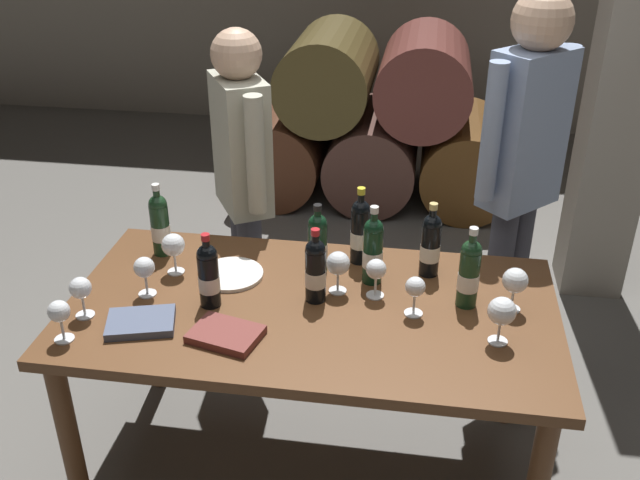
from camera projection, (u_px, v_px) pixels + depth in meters
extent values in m
plane|color=#66635E|center=(312.00, 464.00, 2.87)|extent=(14.00, 14.00, 0.00)
cylinder|color=#522C1A|center=(284.00, 149.00, 5.07)|extent=(0.60, 0.90, 0.60)
cylinder|color=#51332B|center=(373.00, 154.00, 4.98)|extent=(0.60, 0.90, 0.60)
cylinder|color=#593717|center=(466.00, 159.00, 4.90)|extent=(0.60, 0.90, 0.60)
cylinder|color=#4F4220|center=(329.00, 74.00, 4.77)|extent=(0.60, 0.90, 0.60)
cylinder|color=brown|center=(425.00, 78.00, 4.68)|extent=(0.60, 0.90, 0.60)
cube|color=gray|center=(632.00, 51.00, 3.46)|extent=(0.32, 0.32, 2.60)
cube|color=brown|center=(311.00, 310.00, 2.52)|extent=(1.70, 0.90, 0.04)
cylinder|color=brown|center=(71.00, 446.00, 2.46)|extent=(0.07, 0.07, 0.72)
cylinder|color=brown|center=(152.00, 317.00, 3.14)|extent=(0.07, 0.07, 0.72)
cylinder|color=brown|center=(514.00, 351.00, 2.93)|extent=(0.07, 0.07, 0.72)
cylinder|color=black|center=(318.00, 248.00, 2.67)|extent=(0.07, 0.07, 0.19)
sphere|color=black|center=(318.00, 224.00, 2.62)|extent=(0.07, 0.07, 0.07)
cylinder|color=black|center=(318.00, 218.00, 2.61)|extent=(0.03, 0.03, 0.06)
cylinder|color=black|center=(318.00, 208.00, 2.59)|extent=(0.03, 0.03, 0.02)
cylinder|color=silver|center=(318.00, 250.00, 2.67)|extent=(0.07, 0.07, 0.06)
cylinder|color=black|center=(315.00, 276.00, 2.49)|extent=(0.07, 0.07, 0.20)
sphere|color=black|center=(315.00, 249.00, 2.44)|extent=(0.07, 0.07, 0.07)
cylinder|color=black|center=(315.00, 243.00, 2.43)|extent=(0.03, 0.03, 0.06)
cylinder|color=#B21E23|center=(315.00, 232.00, 2.41)|extent=(0.03, 0.03, 0.02)
cylinder|color=silver|center=(315.00, 278.00, 2.50)|extent=(0.07, 0.07, 0.06)
cylinder|color=black|center=(209.00, 281.00, 2.46)|extent=(0.07, 0.07, 0.19)
sphere|color=black|center=(207.00, 255.00, 2.42)|extent=(0.07, 0.07, 0.07)
cylinder|color=black|center=(206.00, 248.00, 2.40)|extent=(0.03, 0.03, 0.06)
cylinder|color=#B21E23|center=(205.00, 237.00, 2.38)|extent=(0.03, 0.03, 0.02)
cylinder|color=silver|center=(209.00, 283.00, 2.47)|extent=(0.07, 0.07, 0.06)
cylinder|color=black|center=(430.00, 250.00, 2.65)|extent=(0.07, 0.07, 0.20)
sphere|color=black|center=(432.00, 224.00, 2.59)|extent=(0.07, 0.07, 0.07)
cylinder|color=black|center=(433.00, 217.00, 2.58)|extent=(0.03, 0.03, 0.06)
cylinder|color=tan|center=(434.00, 206.00, 2.56)|extent=(0.03, 0.03, 0.02)
cylinder|color=silver|center=(430.00, 252.00, 2.65)|extent=(0.07, 0.07, 0.06)
cylinder|color=#19381E|center=(468.00, 279.00, 2.46)|extent=(0.07, 0.07, 0.21)
sphere|color=#19381E|center=(472.00, 250.00, 2.41)|extent=(0.07, 0.07, 0.07)
cylinder|color=#19381E|center=(472.00, 243.00, 2.40)|extent=(0.03, 0.03, 0.07)
cylinder|color=silver|center=(474.00, 231.00, 2.37)|extent=(0.03, 0.03, 0.02)
cylinder|color=silver|center=(468.00, 281.00, 2.47)|extent=(0.07, 0.07, 0.06)
cylinder|color=black|center=(360.00, 236.00, 2.72)|extent=(0.07, 0.07, 0.22)
sphere|color=black|center=(361.00, 209.00, 2.67)|extent=(0.07, 0.07, 0.07)
cylinder|color=black|center=(361.00, 202.00, 2.66)|extent=(0.03, 0.03, 0.07)
cylinder|color=gold|center=(361.00, 191.00, 2.63)|extent=(0.03, 0.03, 0.02)
cylinder|color=silver|center=(360.00, 239.00, 2.73)|extent=(0.07, 0.07, 0.06)
cylinder|color=#19381E|center=(161.00, 230.00, 2.78)|extent=(0.07, 0.07, 0.21)
sphere|color=#19381E|center=(158.00, 204.00, 2.73)|extent=(0.07, 0.07, 0.07)
cylinder|color=#19381E|center=(157.00, 198.00, 2.72)|extent=(0.03, 0.03, 0.06)
cylinder|color=silver|center=(156.00, 187.00, 2.70)|extent=(0.03, 0.03, 0.02)
cylinder|color=silver|center=(161.00, 232.00, 2.79)|extent=(0.07, 0.07, 0.06)
cylinder|color=black|center=(373.00, 256.00, 2.60)|extent=(0.07, 0.07, 0.21)
sphere|color=black|center=(374.00, 228.00, 2.54)|extent=(0.07, 0.07, 0.07)
cylinder|color=black|center=(374.00, 221.00, 2.53)|extent=(0.03, 0.03, 0.07)
cylinder|color=silver|center=(374.00, 210.00, 2.51)|extent=(0.03, 0.03, 0.02)
cylinder|color=silver|center=(372.00, 258.00, 2.60)|extent=(0.07, 0.07, 0.06)
cylinder|color=white|center=(176.00, 272.00, 2.70)|extent=(0.06, 0.06, 0.00)
cylinder|color=white|center=(175.00, 262.00, 2.68)|extent=(0.01, 0.01, 0.07)
sphere|color=white|center=(173.00, 245.00, 2.65)|extent=(0.09, 0.09, 0.09)
cylinder|color=white|center=(65.00, 339.00, 2.33)|extent=(0.06, 0.06, 0.00)
cylinder|color=white|center=(62.00, 329.00, 2.31)|extent=(0.01, 0.01, 0.07)
sphere|color=white|center=(59.00, 311.00, 2.28)|extent=(0.07, 0.07, 0.07)
cylinder|color=white|center=(85.00, 315.00, 2.45)|extent=(0.06, 0.06, 0.00)
cylinder|color=white|center=(84.00, 305.00, 2.43)|extent=(0.01, 0.01, 0.07)
sphere|color=white|center=(80.00, 288.00, 2.40)|extent=(0.07, 0.07, 0.07)
cylinder|color=white|center=(498.00, 341.00, 2.32)|extent=(0.06, 0.06, 0.00)
cylinder|color=white|center=(499.00, 331.00, 2.30)|extent=(0.01, 0.01, 0.07)
sphere|color=white|center=(502.00, 311.00, 2.26)|extent=(0.09, 0.09, 0.09)
cylinder|color=white|center=(148.00, 294.00, 2.57)|extent=(0.06, 0.06, 0.00)
cylinder|color=white|center=(146.00, 284.00, 2.55)|extent=(0.01, 0.01, 0.07)
sphere|color=white|center=(144.00, 267.00, 2.51)|extent=(0.07, 0.07, 0.07)
cylinder|color=white|center=(413.00, 313.00, 2.46)|extent=(0.06, 0.06, 0.00)
cylinder|color=white|center=(414.00, 304.00, 2.44)|extent=(0.01, 0.01, 0.07)
sphere|color=white|center=(415.00, 287.00, 2.41)|extent=(0.07, 0.07, 0.07)
cylinder|color=white|center=(338.00, 291.00, 2.58)|extent=(0.06, 0.06, 0.00)
cylinder|color=white|center=(338.00, 281.00, 2.56)|extent=(0.01, 0.01, 0.07)
sphere|color=white|center=(338.00, 263.00, 2.53)|extent=(0.09, 0.09, 0.09)
cylinder|color=white|center=(511.00, 309.00, 2.48)|extent=(0.06, 0.06, 0.00)
cylinder|color=white|center=(512.00, 299.00, 2.46)|extent=(0.01, 0.01, 0.07)
sphere|color=white|center=(515.00, 280.00, 2.43)|extent=(0.09, 0.09, 0.09)
cylinder|color=white|center=(375.00, 295.00, 2.56)|extent=(0.06, 0.06, 0.00)
cylinder|color=white|center=(375.00, 286.00, 2.54)|extent=(0.01, 0.01, 0.07)
sphere|color=white|center=(376.00, 269.00, 2.51)|extent=(0.07, 0.07, 0.07)
cube|color=#4C5670|center=(141.00, 322.00, 2.39)|extent=(0.26, 0.21, 0.03)
cube|color=brown|center=(226.00, 334.00, 2.33)|extent=(0.25, 0.21, 0.03)
cylinder|color=white|center=(231.00, 274.00, 2.67)|extent=(0.24, 0.24, 0.01)
cylinder|color=#383842|center=(512.00, 285.00, 3.25)|extent=(0.11, 0.11, 0.85)
cylinder|color=#383842|center=(495.00, 293.00, 3.19)|extent=(0.11, 0.11, 0.85)
cube|color=#8499BC|center=(527.00, 130.00, 2.86)|extent=(0.35, 0.35, 0.64)
cylinder|color=#8499BC|center=(561.00, 112.00, 2.95)|extent=(0.08, 0.08, 0.54)
cylinder|color=#8499BC|center=(492.00, 133.00, 2.74)|extent=(0.08, 0.08, 0.54)
sphere|color=tan|center=(542.00, 20.00, 2.66)|extent=(0.23, 0.23, 0.23)
cylinder|color=#383842|center=(245.00, 274.00, 3.41)|extent=(0.11, 0.11, 0.77)
cylinder|color=#383842|center=(252.00, 286.00, 3.32)|extent=(0.11, 0.11, 0.77)
cube|color=#B2B29E|center=(241.00, 144.00, 3.05)|extent=(0.32, 0.37, 0.58)
cylinder|color=#B2B29E|center=(228.00, 123.00, 3.21)|extent=(0.08, 0.08, 0.49)
cylinder|color=#B2B29E|center=(255.00, 155.00, 2.86)|extent=(0.08, 0.08, 0.49)
sphere|color=tan|center=(236.00, 54.00, 2.87)|extent=(0.21, 0.21, 0.21)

